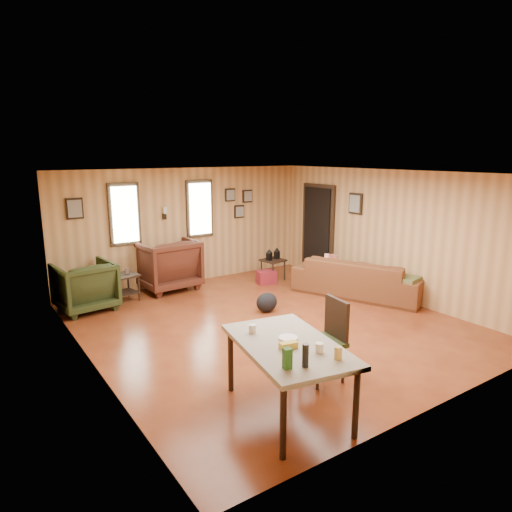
{
  "coord_description": "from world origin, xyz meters",
  "views": [
    {
      "loc": [
        -4.06,
        -5.62,
        2.7
      ],
      "look_at": [
        0.0,
        0.4,
        1.05
      ],
      "focal_mm": 32.0,
      "sensor_mm": 36.0,
      "label": 1
    }
  ],
  "objects_px": {
    "recliner_brown": "(167,262)",
    "dining_table": "(289,350)",
    "side_table": "(273,258)",
    "sofa": "(359,271)",
    "recliner_green": "(85,284)",
    "end_table": "(124,283)"
  },
  "relations": [
    {
      "from": "recliner_brown",
      "to": "side_table",
      "type": "bearing_deg",
      "value": 158.69
    },
    {
      "from": "side_table",
      "to": "end_table",
      "type": "bearing_deg",
      "value": 173.07
    },
    {
      "from": "side_table",
      "to": "dining_table",
      "type": "xyz_separation_m",
      "value": [
        -2.92,
        -4.27,
        0.23
      ]
    },
    {
      "from": "end_table",
      "to": "dining_table",
      "type": "distance_m",
      "value": 4.67
    },
    {
      "from": "recliner_green",
      "to": "dining_table",
      "type": "distance_m",
      "value": 4.65
    },
    {
      "from": "recliner_green",
      "to": "dining_table",
      "type": "relative_size",
      "value": 0.56
    },
    {
      "from": "side_table",
      "to": "sofa",
      "type": "bearing_deg",
      "value": -67.26
    },
    {
      "from": "sofa",
      "to": "recliner_brown",
      "type": "distance_m",
      "value": 3.8
    },
    {
      "from": "dining_table",
      "to": "sofa",
      "type": "bearing_deg",
      "value": 44.67
    },
    {
      "from": "sofa",
      "to": "recliner_green",
      "type": "bearing_deg",
      "value": 41.95
    },
    {
      "from": "recliner_green",
      "to": "end_table",
      "type": "relative_size",
      "value": 1.51
    },
    {
      "from": "end_table",
      "to": "recliner_brown",
      "type": "bearing_deg",
      "value": 16.6
    },
    {
      "from": "recliner_green",
      "to": "end_table",
      "type": "xyz_separation_m",
      "value": [
        0.71,
        0.1,
        -0.12
      ]
    },
    {
      "from": "end_table",
      "to": "side_table",
      "type": "xyz_separation_m",
      "value": [
        3.14,
        -0.38,
        0.13
      ]
    },
    {
      "from": "side_table",
      "to": "dining_table",
      "type": "height_order",
      "value": "dining_table"
    },
    {
      "from": "recliner_brown",
      "to": "recliner_green",
      "type": "bearing_deg",
      "value": 9.13
    },
    {
      "from": "end_table",
      "to": "dining_table",
      "type": "xyz_separation_m",
      "value": [
        0.22,
        -4.65,
        0.36
      ]
    },
    {
      "from": "end_table",
      "to": "side_table",
      "type": "height_order",
      "value": "side_table"
    },
    {
      "from": "recliner_brown",
      "to": "end_table",
      "type": "distance_m",
      "value": 1.05
    },
    {
      "from": "recliner_brown",
      "to": "dining_table",
      "type": "xyz_separation_m",
      "value": [
        -0.77,
        -4.94,
        0.15
      ]
    },
    {
      "from": "recliner_brown",
      "to": "dining_table",
      "type": "height_order",
      "value": "recliner_brown"
    },
    {
      "from": "dining_table",
      "to": "side_table",
      "type": "bearing_deg",
      "value": 66.14
    }
  ]
}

